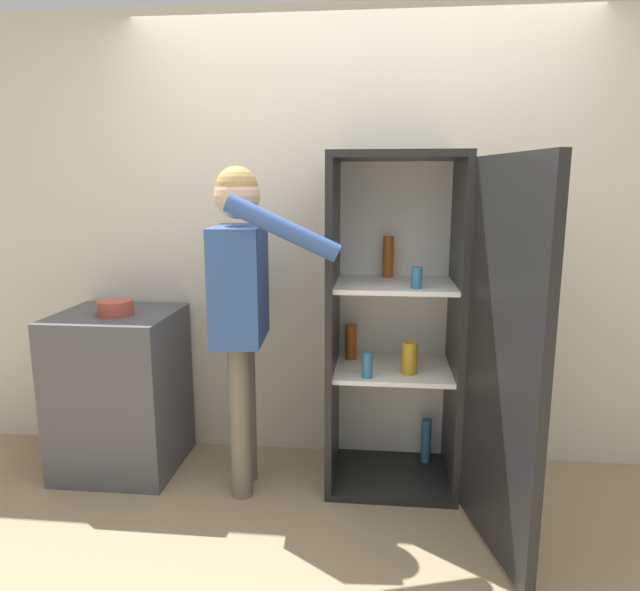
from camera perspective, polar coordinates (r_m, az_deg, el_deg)
name	(u,v)px	position (r m, az deg, el deg)	size (l,w,h in m)	color
ground_plane	(344,548)	(2.79, 2.40, -23.90)	(12.00, 12.00, 0.00)	tan
wall_back	(357,242)	(3.28, 3.67, 5.41)	(7.00, 0.06, 2.55)	beige
refrigerator	(416,330)	(2.93, 9.59, -3.44)	(0.88, 1.22, 1.75)	black
person	(241,290)	(2.89, -7.86, 0.53)	(0.66, 0.57, 1.69)	#726656
counter	(121,391)	(3.44, -19.31, -9.01)	(0.64, 0.60, 0.90)	#4C4C51
bowl	(116,308)	(3.27, -19.77, -1.15)	(0.19, 0.19, 0.08)	#B24738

